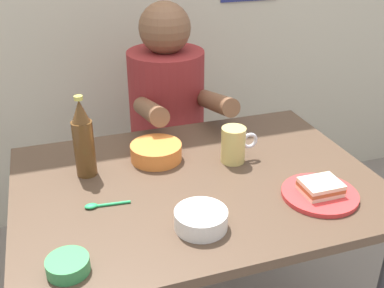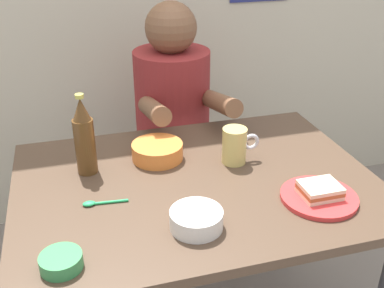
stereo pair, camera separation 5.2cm
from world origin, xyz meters
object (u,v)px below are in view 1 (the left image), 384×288
Objects in this scene: person_seated at (167,99)px; dining_table at (197,205)px; beer_bottle at (83,140)px; stool at (169,181)px; sandwich at (321,187)px; rice_bowl_white at (201,218)px; plate_orange at (320,194)px; beer_mug at (234,145)px.

dining_table is at bearing -97.16° from person_seated.
stool is at bearing 50.96° from beer_bottle.
sandwich is (0.23, -0.82, 0.01)m from person_seated.
person_seated is at bearing 80.28° from rice_bowl_white.
person_seated is 0.62m from beer_bottle.
dining_table is 0.38m from plate_orange.
beer_mug is at bearing 119.40° from plate_orange.
beer_bottle reaches higher than rice_bowl_white.
beer_bottle is at bearing -129.70° from person_seated.
stool is 0.63× the size of person_seated.
dining_table is at bearing 147.25° from sandwich.
beer_mug is at bearing 119.40° from sandwich.
rice_bowl_white reaches higher than stool.
person_seated is 0.85m from sandwich.
person_seated reaches higher than stool.
person_seated is (-0.00, -0.01, 0.42)m from stool.
dining_table is 0.39m from sandwich.
plate_orange is at bearing 4.23° from rice_bowl_white.
dining_table is 0.70m from stool.
dining_table is 0.23m from beer_mug.
plate_orange is 0.32m from beer_mug.
beer_mug is (-0.15, 0.27, 0.03)m from sandwich.
stool is at bearing 105.53° from sandwich.
stool is 0.96m from sandwich.
plate_orange is at bearing -60.60° from beer_mug.
plate_orange reaches higher than dining_table.
rice_bowl_white is at bearing -55.94° from beer_bottle.
rice_bowl_white reaches higher than dining_table.
plate_orange is 1.75× the size of beer_mug.
plate_orange is 0.84× the size of beer_bottle.
dining_table is 4.20× the size of beer_bottle.
beer_bottle is at bearing 171.86° from beer_mug.
person_seated reaches higher than dining_table.
beer_bottle is (-0.32, 0.14, 0.21)m from dining_table.
beer_mug is (0.08, -0.55, 0.45)m from stool.
dining_table is 10.00× the size of sandwich.
rice_bowl_white is (-0.14, -0.86, 0.42)m from stool.
beer_bottle reaches higher than beer_mug.
sandwich reaches higher than dining_table.
stool is at bearing 82.97° from dining_table.
stool is (0.08, 0.63, -0.30)m from dining_table.
dining_table is 5.00× the size of plate_orange.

